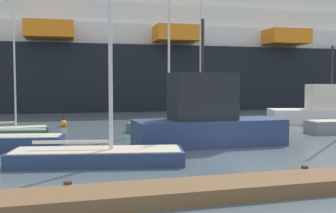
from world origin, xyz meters
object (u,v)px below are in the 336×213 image
sailboat_5 (194,130)px  channel_buoy_1 (169,121)px  sailboat_0 (10,129)px  fishing_boat_0 (328,109)px  sailboat_4 (98,150)px  fishing_boat_2 (207,119)px  cruise_ship (51,41)px  sailboat_1 (175,123)px  channel_buoy_0 (64,123)px

sailboat_5 → channel_buoy_1: size_ratio=5.82×
sailboat_5 → sailboat_0: bearing=161.7°
sailboat_5 → fishing_boat_0: sailboat_5 is taller
sailboat_4 → fishing_boat_0: size_ratio=1.46×
fishing_boat_2 → cruise_ship: 36.61m
sailboat_4 → fishing_boat_2: 7.04m
sailboat_1 → cruise_ship: size_ratio=0.08×
fishing_boat_2 → channel_buoy_0: 13.37m
channel_buoy_1 → cruise_ship: (-8.71, 25.27, 8.38)m
channel_buoy_1 → sailboat_0: bearing=-166.3°
sailboat_4 → sailboat_5: 9.17m
fishing_boat_2 → sailboat_4: bearing=29.2°
fishing_boat_0 → channel_buoy_0: bearing=-170.7°
sailboat_0 → sailboat_1: bearing=-7.2°
sailboat_0 → sailboat_1: sailboat_1 is taller
fishing_boat_0 → cruise_ship: bearing=146.8°
sailboat_0 → fishing_boat_0: size_ratio=0.90×
sailboat_5 → channel_buoy_0: (-7.50, 8.24, -0.16)m
sailboat_1 → channel_buoy_1: sailboat_1 is taller
sailboat_1 → channel_buoy_0: (-7.44, 4.44, -0.25)m
sailboat_1 → cruise_ship: 30.46m
sailboat_5 → fishing_boat_0: size_ratio=0.96×
cruise_ship → channel_buoy_1: bearing=-69.2°
sailboat_0 → channel_buoy_0: (3.36, 4.32, -0.13)m
sailboat_0 → channel_buoy_0: 5.47m
sailboat_0 → sailboat_5: 11.54m
fishing_boat_0 → channel_buoy_1: (-13.15, 1.43, -0.80)m
sailboat_0 → channel_buoy_1: bearing=7.2°
channel_buoy_0 → cruise_ship: bearing=92.2°
sailboat_4 → sailboat_1: bearing=69.0°
sailboat_1 → sailboat_5: (0.05, -3.81, -0.09)m
sailboat_0 → fishing_boat_2: (10.46, -6.96, 0.98)m
sailboat_1 → sailboat_5: sailboat_1 is taller
sailboat_5 → cruise_ship: cruise_ship is taller
sailboat_5 → cruise_ship: bearing=106.3°
fishing_boat_0 → channel_buoy_1: bearing=-168.7°
sailboat_0 → cruise_ship: (2.45, 27.99, 8.33)m
channel_buoy_1 → cruise_ship: bearing=109.0°
sailboat_4 → fishing_boat_0: sailboat_4 is taller
fishing_boat_2 → sailboat_1: bearing=-93.2°
channel_buoy_0 → fishing_boat_2: bearing=-57.8°
sailboat_4 → channel_buoy_1: bearing=73.7°
sailboat_0 → channel_buoy_0: size_ratio=6.73×
sailboat_1 → sailboat_4: size_ratio=0.83×
sailboat_4 → fishing_boat_0: 23.12m
sailboat_1 → channel_buoy_0: size_ratio=9.00×
sailboat_1 → channel_buoy_1: (0.35, 2.85, -0.16)m
sailboat_1 → sailboat_4: 12.14m
sailboat_1 → fishing_boat_0: size_ratio=1.21×
sailboat_4 → cruise_ship: (-1.93, 38.41, 8.15)m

